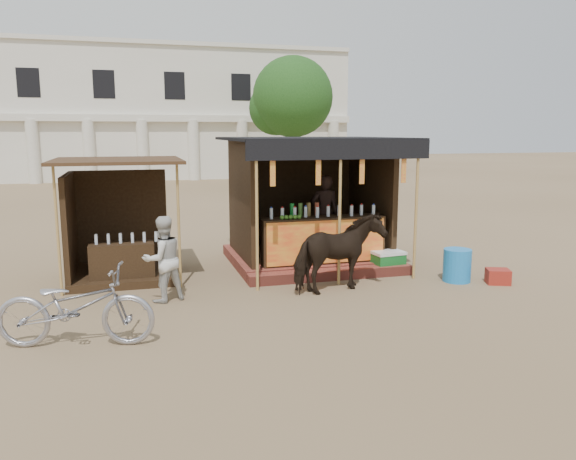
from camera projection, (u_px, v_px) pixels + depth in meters
The scene contains 11 objects.
ground at pixel (315, 313), 9.07m from camera, with size 120.00×120.00×0.00m, color #846B4C.
main_stall at pixel (311, 218), 12.36m from camera, with size 3.60×3.61×2.78m.
secondary_stall at pixel (113, 236), 11.15m from camera, with size 2.40×2.40×2.38m.
cow at pixel (339, 254), 10.17m from camera, with size 0.77×1.70×1.43m, color black.
motorbike at pixel (76, 307), 7.61m from camera, with size 0.74×2.11×1.11m, color #9999A1.
bystander at pixel (163, 259), 9.61m from camera, with size 0.72×0.56×1.49m, color beige.
blue_barrel at pixel (457, 265), 10.98m from camera, with size 0.54×0.54×0.64m, color blue.
red_crate at pixel (498, 276), 10.83m from camera, with size 0.42×0.36×0.28m, color maroon.
cooler at pixel (388, 262), 11.64m from camera, with size 0.68×0.51×0.46m.
background_building at pixel (140, 115), 36.25m from camera, with size 26.00×7.45×8.18m.
tree at pixel (289, 100), 30.82m from camera, with size 4.50×4.40×7.00m.
Camera 1 is at (-2.77, -8.27, 2.89)m, focal length 35.00 mm.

